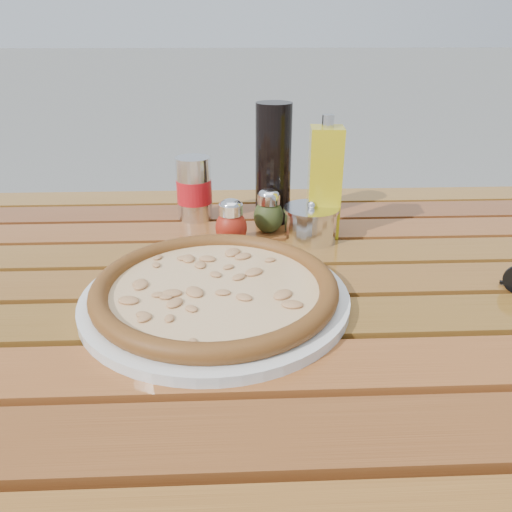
{
  "coord_description": "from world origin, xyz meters",
  "views": [
    {
      "loc": [
        -0.03,
        -0.65,
        1.09
      ],
      "look_at": [
        0.0,
        0.02,
        0.78
      ],
      "focal_mm": 35.0,
      "sensor_mm": 36.0,
      "label": 1
    }
  ],
  "objects_px": {
    "pepper_shaker": "(231,223)",
    "parmesan_tin": "(311,223)",
    "plate": "(216,297)",
    "olive_oil_cruet": "(324,182)",
    "oregano_shaker": "(269,212)",
    "dark_bottle": "(273,164)",
    "table": "(257,324)",
    "soda_can": "(194,189)",
    "pizza": "(215,287)"
  },
  "relations": [
    {
      "from": "pepper_shaker",
      "to": "parmesan_tin",
      "type": "height_order",
      "value": "pepper_shaker"
    },
    {
      "from": "plate",
      "to": "olive_oil_cruet",
      "type": "relative_size",
      "value": 1.71
    },
    {
      "from": "plate",
      "to": "parmesan_tin",
      "type": "bearing_deg",
      "value": 53.32
    },
    {
      "from": "oregano_shaker",
      "to": "dark_bottle",
      "type": "relative_size",
      "value": 0.37
    },
    {
      "from": "pepper_shaker",
      "to": "olive_oil_cruet",
      "type": "height_order",
      "value": "olive_oil_cruet"
    },
    {
      "from": "pepper_shaker",
      "to": "table",
      "type": "bearing_deg",
      "value": -74.74
    },
    {
      "from": "oregano_shaker",
      "to": "dark_bottle",
      "type": "bearing_deg",
      "value": 78.74
    },
    {
      "from": "pepper_shaker",
      "to": "soda_can",
      "type": "height_order",
      "value": "soda_can"
    },
    {
      "from": "oregano_shaker",
      "to": "dark_bottle",
      "type": "xyz_separation_m",
      "value": [
        0.01,
        0.06,
        0.07
      ]
    },
    {
      "from": "parmesan_tin",
      "to": "olive_oil_cruet",
      "type": "bearing_deg",
      "value": 46.82
    },
    {
      "from": "table",
      "to": "parmesan_tin",
      "type": "relative_size",
      "value": 11.69
    },
    {
      "from": "dark_bottle",
      "to": "olive_oil_cruet",
      "type": "distance_m",
      "value": 0.11
    },
    {
      "from": "olive_oil_cruet",
      "to": "table",
      "type": "bearing_deg",
      "value": -125.19
    },
    {
      "from": "table",
      "to": "pizza",
      "type": "relative_size",
      "value": 4.2
    },
    {
      "from": "parmesan_tin",
      "to": "dark_bottle",
      "type": "bearing_deg",
      "value": 120.75
    },
    {
      "from": "pepper_shaker",
      "to": "dark_bottle",
      "type": "distance_m",
      "value": 0.16
    },
    {
      "from": "dark_bottle",
      "to": "soda_can",
      "type": "distance_m",
      "value": 0.16
    },
    {
      "from": "table",
      "to": "pizza",
      "type": "height_order",
      "value": "pizza"
    },
    {
      "from": "plate",
      "to": "parmesan_tin",
      "type": "distance_m",
      "value": 0.27
    },
    {
      "from": "pizza",
      "to": "soda_can",
      "type": "bearing_deg",
      "value": 98.48
    },
    {
      "from": "oregano_shaker",
      "to": "soda_can",
      "type": "xyz_separation_m",
      "value": [
        -0.14,
        0.08,
        0.02
      ]
    },
    {
      "from": "pepper_shaker",
      "to": "oregano_shaker",
      "type": "distance_m",
      "value": 0.09
    },
    {
      "from": "table",
      "to": "pizza",
      "type": "bearing_deg",
      "value": -133.26
    },
    {
      "from": "table",
      "to": "soda_can",
      "type": "height_order",
      "value": "soda_can"
    },
    {
      "from": "oregano_shaker",
      "to": "olive_oil_cruet",
      "type": "bearing_deg",
      "value": -7.67
    },
    {
      "from": "oregano_shaker",
      "to": "olive_oil_cruet",
      "type": "height_order",
      "value": "olive_oil_cruet"
    },
    {
      "from": "soda_can",
      "to": "olive_oil_cruet",
      "type": "relative_size",
      "value": 0.57
    },
    {
      "from": "pizza",
      "to": "pepper_shaker",
      "type": "distance_m",
      "value": 0.2
    },
    {
      "from": "oregano_shaker",
      "to": "table",
      "type": "bearing_deg",
      "value": -98.92
    },
    {
      "from": "olive_oil_cruet",
      "to": "oregano_shaker",
      "type": "bearing_deg",
      "value": 172.33
    },
    {
      "from": "pepper_shaker",
      "to": "parmesan_tin",
      "type": "distance_m",
      "value": 0.14
    },
    {
      "from": "parmesan_tin",
      "to": "table",
      "type": "bearing_deg",
      "value": -123.6
    },
    {
      "from": "pepper_shaker",
      "to": "oregano_shaker",
      "type": "height_order",
      "value": "same"
    },
    {
      "from": "pizza",
      "to": "parmesan_tin",
      "type": "distance_m",
      "value": 0.27
    },
    {
      "from": "pizza",
      "to": "soda_can",
      "type": "distance_m",
      "value": 0.34
    },
    {
      "from": "oregano_shaker",
      "to": "soda_can",
      "type": "distance_m",
      "value": 0.16
    },
    {
      "from": "table",
      "to": "pepper_shaker",
      "type": "relative_size",
      "value": 17.07
    },
    {
      "from": "dark_bottle",
      "to": "parmesan_tin",
      "type": "distance_m",
      "value": 0.14
    },
    {
      "from": "pizza",
      "to": "dark_bottle",
      "type": "bearing_deg",
      "value": 72.22
    },
    {
      "from": "plate",
      "to": "oregano_shaker",
      "type": "distance_m",
      "value": 0.27
    },
    {
      "from": "plate",
      "to": "pepper_shaker",
      "type": "distance_m",
      "value": 0.2
    },
    {
      "from": "dark_bottle",
      "to": "olive_oil_cruet",
      "type": "xyz_separation_m",
      "value": [
        0.08,
        -0.07,
        -0.01
      ]
    },
    {
      "from": "dark_bottle",
      "to": "plate",
      "type": "bearing_deg",
      "value": -107.78
    },
    {
      "from": "dark_bottle",
      "to": "parmesan_tin",
      "type": "relative_size",
      "value": 1.84
    },
    {
      "from": "table",
      "to": "oregano_shaker",
      "type": "bearing_deg",
      "value": 81.08
    },
    {
      "from": "table",
      "to": "olive_oil_cruet",
      "type": "height_order",
      "value": "olive_oil_cruet"
    },
    {
      "from": "table",
      "to": "pepper_shaker",
      "type": "bearing_deg",
      "value": 105.26
    },
    {
      "from": "table",
      "to": "oregano_shaker",
      "type": "distance_m",
      "value": 0.22
    },
    {
      "from": "soda_can",
      "to": "parmesan_tin",
      "type": "height_order",
      "value": "soda_can"
    },
    {
      "from": "plate",
      "to": "soda_can",
      "type": "xyz_separation_m",
      "value": [
        -0.05,
        0.33,
        0.05
      ]
    }
  ]
}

